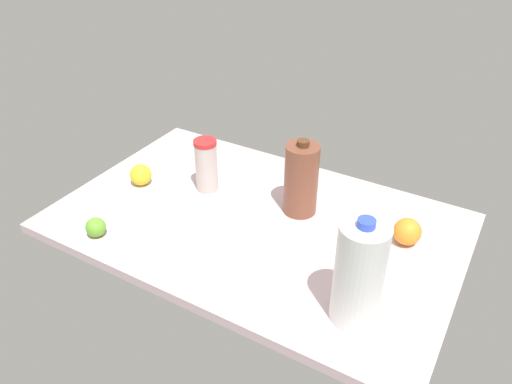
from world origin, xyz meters
The scene contains 7 objects.
countertop centered at (0.00, 0.00, 1.50)cm, with size 120.00×76.00×3.00cm, color silver.
milk_jug centered at (39.49, -21.74, 16.48)cm, with size 11.39×11.39×28.53cm.
chocolate_milk_jug centered at (9.27, 10.97, 14.45)cm, with size 10.29×10.29×24.47cm.
tumbler_cup centered at (-22.59, 6.80, 12.02)cm, with size 7.40×7.40×17.97cm.
orange_by_jug centered at (42.36, 11.96, 6.93)cm, with size 7.86×7.86×7.86cm, color orange.
lemon_loose centered at (-43.51, -2.00, 6.58)cm, with size 7.15×7.15×7.15cm, color yellow.
lime_far_back centered at (-36.01, -29.99, 5.91)cm, with size 5.82×5.82×5.82cm, color #68B131.
Camera 1 is at (61.61, -105.32, 93.35)cm, focal length 35.00 mm.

